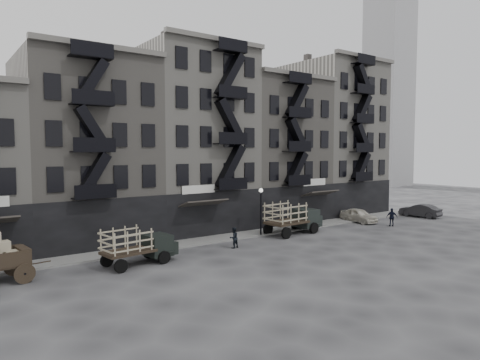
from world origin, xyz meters
TOP-DOWN VIEW (x-y plane):
  - ground at (0.00, 0.00)m, footprint 140.00×140.00m
  - sidewalk at (0.00, 3.75)m, footprint 55.00×2.50m
  - building_midwest at (-10.00, 9.83)m, footprint 10.00×11.35m
  - building_center at (-0.00, 9.82)m, footprint 10.00×11.35m
  - building_mideast at (10.00, 9.83)m, footprint 10.00×11.35m
  - building_east at (20.00, 9.82)m, footprint 10.00×11.35m
  - lamp_post at (3.00, 2.60)m, footprint 0.36×0.36m
  - distant_tower at (60.00, 30.00)m, footprint 8.00×8.00m
  - stake_truck_west at (-9.52, 0.02)m, footprint 5.27×2.64m
  - stake_truck_east at (6.07, 1.75)m, footprint 6.08×2.86m
  - car_east at (16.12, 2.37)m, footprint 2.14×4.47m
  - car_far at (24.69, 0.54)m, footprint 2.04×4.66m
  - pedestrian_mid at (-1.56, 0.29)m, footprint 0.86×0.71m
  - policeman at (16.84, -1.18)m, footprint 1.08×1.07m

SIDE VIEW (x-z plane):
  - ground at x=0.00m, z-range 0.00..0.00m
  - sidewalk at x=0.00m, z-range 0.00..0.15m
  - car_east at x=16.12m, z-range 0.00..1.47m
  - car_far at x=24.69m, z-range 0.00..1.49m
  - pedestrian_mid at x=-1.56m, z-range 0.00..1.62m
  - policeman at x=16.84m, z-range 0.00..1.83m
  - stake_truck_west at x=-9.52m, z-range 0.18..2.73m
  - stake_truck_east at x=6.07m, z-range 0.21..3.18m
  - lamp_post at x=3.00m, z-range 0.64..4.92m
  - building_midwest at x=-10.00m, z-range -0.60..15.60m
  - building_mideast at x=10.00m, z-range -0.60..15.60m
  - building_center at x=0.00m, z-range -0.60..17.60m
  - building_east at x=20.00m, z-range -0.60..18.60m
  - distant_tower at x=60.00m, z-range 0.76..66.76m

